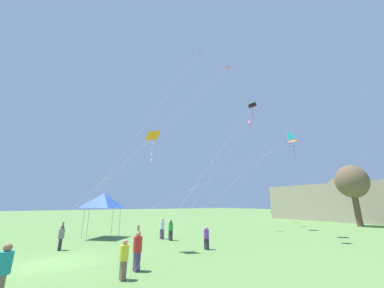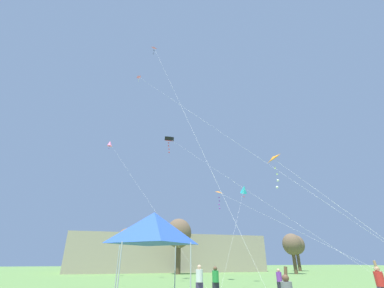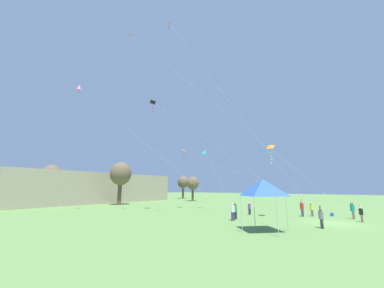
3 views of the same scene
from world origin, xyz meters
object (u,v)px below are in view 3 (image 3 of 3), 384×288
object	(u,v)px
kite_orange_delta_0	(184,151)
kite_cyan_diamond_3	(205,152)
person_teal_shirt	(353,210)
person_green_shirt	(235,210)
kite_pink_delta_1	(174,29)
cooler_box	(332,214)
person_yellow_shirt	(312,209)
person_purple_shirt	(249,208)
festival_tent	(263,188)
person_white_shirt	(233,211)
kite_pink_delta_2	(135,38)
kite_orange_delta_4	(270,148)
person_red_shirt	(302,208)
person_grey_shirt	(321,217)
kite_black_box_5	(153,103)
person_black_shirt	(361,213)
kite_pink_diamond_6	(80,88)

from	to	relation	value
kite_orange_delta_0	kite_cyan_diamond_3	world-z (taller)	kite_orange_delta_0
person_teal_shirt	person_green_shirt	world-z (taller)	person_teal_shirt
person_teal_shirt	kite_pink_delta_1	xyz separation A→B (m)	(-12.21, 16.56, 23.55)
cooler_box	person_yellow_shirt	size ratio (longest dim) A/B	0.41
cooler_box	person_purple_shirt	size ratio (longest dim) A/B	0.43
festival_tent	cooler_box	world-z (taller)	festival_tent
cooler_box	kite_pink_delta_1	xyz separation A→B (m)	(-14.03, 14.37, 24.35)
person_white_shirt	kite_orange_delta_0	xyz separation A→B (m)	(6.65, 12.16, 8.66)
kite_pink_delta_1	kite_pink_delta_2	distance (m)	7.16
kite_orange_delta_0	person_yellow_shirt	bearing A→B (deg)	-82.44
kite_pink_delta_1	kite_orange_delta_4	xyz separation A→B (m)	(7.37, -9.45, -16.34)
person_purple_shirt	kite_pink_delta_1	world-z (taller)	kite_pink_delta_1
person_white_shirt	person_red_shirt	world-z (taller)	person_red_shirt
festival_tent	kite_orange_delta_4	world-z (taller)	kite_orange_delta_4
kite_orange_delta_4	person_white_shirt	bearing A→B (deg)	143.12
kite_pink_delta_1	kite_orange_delta_4	bearing A→B (deg)	-52.04
kite_pink_delta_2	kite_orange_delta_4	distance (m)	25.48
person_grey_shirt	kite_black_box_5	xyz separation A→B (m)	(-0.19, 21.87, 16.02)
person_purple_shirt	person_yellow_shirt	bearing A→B (deg)	-125.64
festival_tent	person_teal_shirt	size ratio (longest dim) A/B	2.27
person_black_shirt	kite_black_box_5	bearing A→B (deg)	39.83
person_green_shirt	kite_black_box_5	size ratio (longest dim) A/B	0.08
kite_orange_delta_0	kite_black_box_5	xyz separation A→B (m)	(-6.27, 1.53, 7.29)
person_black_shirt	kite_orange_delta_4	world-z (taller)	kite_orange_delta_4
person_grey_shirt	person_purple_shirt	size ratio (longest dim) A/B	1.21
cooler_box	kite_cyan_diamond_3	world-z (taller)	kite_cyan_diamond_3
person_teal_shirt	kite_cyan_diamond_3	xyz separation A→B (m)	(-0.76, 19.26, 8.50)
person_grey_shirt	person_yellow_shirt	world-z (taller)	person_grey_shirt
person_green_shirt	kite_pink_delta_1	xyz separation A→B (m)	(-4.28, 5.96, 23.61)
person_green_shirt	person_red_shirt	bearing A→B (deg)	133.06
person_green_shirt	person_purple_shirt	bearing A→B (deg)	175.34
person_yellow_shirt	kite_orange_delta_0	distance (m)	20.51
person_black_shirt	person_green_shirt	world-z (taller)	person_black_shirt
person_yellow_shirt	person_grey_shirt	bearing A→B (deg)	170.01
festival_tent	person_white_shirt	bearing A→B (deg)	51.77
kite_orange_delta_0	kite_pink_diamond_6	size ratio (longest dim) A/B	1.06
person_red_shirt	kite_pink_diamond_6	world-z (taller)	kite_pink_diamond_6
cooler_box	kite_pink_delta_2	bearing A→B (deg)	125.37
kite_cyan_diamond_3	person_black_shirt	bearing A→B (deg)	-93.92
cooler_box	person_white_shirt	xyz separation A→B (m)	(-10.93, 8.12, 0.80)
kite_cyan_diamond_3	person_purple_shirt	bearing A→B (deg)	-105.27
cooler_box	person_red_shirt	world-z (taller)	person_red_shirt
kite_orange_delta_4	kite_pink_delta_1	bearing A→B (deg)	127.96
person_green_shirt	person_grey_shirt	bearing A→B (deg)	77.46
person_yellow_shirt	kite_pink_delta_2	bearing A→B (deg)	101.48
person_white_shirt	kite_cyan_diamond_3	xyz separation A→B (m)	(8.34, 8.95, 8.49)
person_green_shirt	kite_pink_delta_2	bearing A→B (deg)	-75.74
person_white_shirt	festival_tent	bearing A→B (deg)	-20.59
festival_tent	kite_cyan_diamond_3	size ratio (longest dim) A/B	0.41
kite_pink_delta_1	kite_pink_diamond_6	size ratio (longest dim) A/B	1.17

